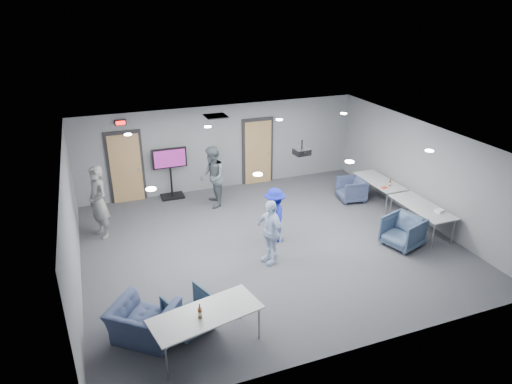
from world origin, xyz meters
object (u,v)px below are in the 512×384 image
object	(u,v)px
table_right_a	(379,182)
table_front_left	(206,315)
chair_front_a	(189,312)
bottle_front	(200,313)
projector	(302,152)
chair_right_c	(403,232)
tv_stand	(170,170)
person_c	(270,232)
bottle_right	(390,183)
chair_right_a	(351,190)
table_right_b	(422,208)
person_b	(212,177)
person_a	(99,202)
person_d	(275,215)
chair_front_b	(144,323)

from	to	relation	value
table_right_a	table_front_left	distance (m)	7.63
chair_front_a	table_front_left	size ratio (longest dim) A/B	0.39
bottle_front	projector	xyz separation A→B (m)	(3.30, 2.96, 1.57)
chair_right_c	tv_stand	world-z (taller)	tv_stand
bottle_front	table_right_a	bearing A→B (deg)	32.77
person_c	bottle_right	xyz separation A→B (m)	(4.31, 1.43, 0.02)
chair_right_a	table_right_b	distance (m)	2.47
chair_front_a	table_right_b	world-z (taller)	same
bottle_right	chair_front_a	bearing A→B (deg)	-155.12
person_b	bottle_right	distance (m)	5.13
bottle_right	person_a	bearing A→B (deg)	170.93
person_d	tv_stand	size ratio (longest dim) A/B	0.91
chair_front_b	bottle_front	distance (m)	1.22
bottle_right	person_b	bearing A→B (deg)	156.69
chair_right_c	bottle_right	distance (m)	2.17
chair_front_a	bottle_right	bearing A→B (deg)	-175.52
chair_right_c	table_front_left	size ratio (longest dim) A/B	0.41
bottle_front	bottle_right	distance (m)	7.56
chair_right_c	chair_front_a	world-z (taller)	chair_right_c
person_c	table_right_a	bearing A→B (deg)	99.47
person_b	bottle_front	xyz separation A→B (m)	(-1.85, -5.78, -0.08)
chair_right_a	table_right_a	size ratio (longest dim) A/B	0.44
chair_front_a	bottle_front	xyz separation A→B (m)	(0.06, -0.68, 0.47)
person_b	table_front_left	xyz separation A→B (m)	(-1.73, -5.70, -0.22)
chair_right_c	bottle_front	distance (m)	5.93
chair_front_a	table_front_left	world-z (taller)	same
table_front_left	chair_front_b	bearing A→B (deg)	137.22
table_right_a	table_front_left	world-z (taller)	same
person_c	projector	xyz separation A→B (m)	(1.05, 0.64, 1.61)
table_right_a	table_front_left	xyz separation A→B (m)	(-6.42, -4.13, 0.01)
chair_right_a	bottle_front	world-z (taller)	bottle_front
chair_right_c	person_b	bearing A→B (deg)	-154.16
tv_stand	table_right_b	bearing A→B (deg)	-38.29
person_b	tv_stand	world-z (taller)	person_b
person_c	chair_front_b	bearing A→B (deg)	-76.82
person_a	chair_right_c	size ratio (longest dim) A/B	2.23
person_d	table_front_left	world-z (taller)	person_d
chair_front_b	table_front_left	world-z (taller)	table_front_left
tv_stand	projector	size ratio (longest dim) A/B	4.20
chair_front_b	projector	bearing A→B (deg)	-112.55
projector	table_front_left	bearing A→B (deg)	-142.98
person_a	chair_front_b	bearing A→B (deg)	-19.21
table_right_b	person_b	bearing A→B (deg)	53.51
table_right_a	table_right_b	distance (m)	1.90
bottle_front	bottle_right	world-z (taller)	bottle_front
bottle_front	projector	world-z (taller)	projector
projector	person_c	bearing A→B (deg)	-153.54
chair_right_a	projector	distance (m)	3.73
person_a	chair_front_a	xyz separation A→B (m)	(1.30, -4.33, -0.60)
chair_right_a	chair_right_c	world-z (taller)	chair_right_c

